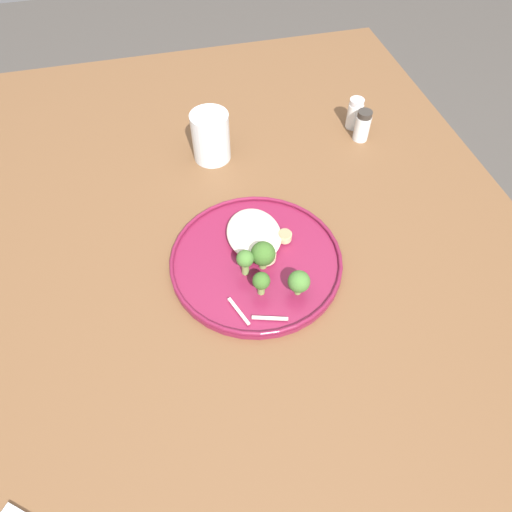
# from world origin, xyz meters

# --- Properties ---
(ground) EXTENTS (6.00, 6.00, 0.00)m
(ground) POSITION_xyz_m (0.00, 0.00, 0.00)
(ground) COLOR #47423D
(wooden_dining_table) EXTENTS (1.40, 1.00, 0.74)m
(wooden_dining_table) POSITION_xyz_m (0.00, 0.00, 0.66)
(wooden_dining_table) COLOR brown
(wooden_dining_table) RESTS_ON ground
(dinner_plate) EXTENTS (0.29, 0.29, 0.02)m
(dinner_plate) POSITION_xyz_m (0.03, -0.01, 0.75)
(dinner_plate) COLOR maroon
(dinner_plate) RESTS_ON wooden_dining_table
(noodle_bed) EXTENTS (0.12, 0.09, 0.02)m
(noodle_bed) POSITION_xyz_m (-0.02, 0.00, 0.76)
(noodle_bed) COLOR beige
(noodle_bed) RESTS_ON dinner_plate
(seared_scallop_right_edge) EXTENTS (0.02, 0.02, 0.02)m
(seared_scallop_right_edge) POSITION_xyz_m (-0.02, 0.00, 0.76)
(seared_scallop_right_edge) COLOR beige
(seared_scallop_right_edge) RESTS_ON dinner_plate
(seared_scallop_front_small) EXTENTS (0.02, 0.02, 0.02)m
(seared_scallop_front_small) POSITION_xyz_m (-0.00, 0.05, 0.76)
(seared_scallop_front_small) COLOR #E5C689
(seared_scallop_front_small) RESTS_ON dinner_plate
(seared_scallop_on_noodles) EXTENTS (0.02, 0.02, 0.02)m
(seared_scallop_on_noodles) POSITION_xyz_m (-0.03, -0.02, 0.76)
(seared_scallop_on_noodles) COLOR beige
(seared_scallop_on_noodles) RESTS_ON dinner_plate
(seared_scallop_half_hidden) EXTENTS (0.03, 0.03, 0.01)m
(seared_scallop_half_hidden) POSITION_xyz_m (-0.01, -0.01, 0.76)
(seared_scallop_half_hidden) COLOR beige
(seared_scallop_half_hidden) RESTS_ON dinner_plate
(seared_scallop_tiny_bay) EXTENTS (0.03, 0.03, 0.01)m
(seared_scallop_tiny_bay) POSITION_xyz_m (0.03, 0.01, 0.76)
(seared_scallop_tiny_bay) COLOR beige
(seared_scallop_tiny_bay) RESTS_ON dinner_plate
(broccoli_floret_beside_noodles) EXTENTS (0.04, 0.04, 0.05)m
(broccoli_floret_beside_noodles) POSITION_xyz_m (0.04, -0.00, 0.78)
(broccoli_floret_beside_noodles) COLOR #7A994C
(broccoli_floret_beside_noodles) RESTS_ON dinner_plate
(broccoli_floret_tall_stalk) EXTENTS (0.04, 0.04, 0.05)m
(broccoli_floret_tall_stalk) POSITION_xyz_m (0.11, 0.04, 0.78)
(broccoli_floret_tall_stalk) COLOR #7A994C
(broccoli_floret_tall_stalk) RESTS_ON dinner_plate
(broccoli_floret_near_rim) EXTENTS (0.03, 0.03, 0.05)m
(broccoli_floret_near_rim) POSITION_xyz_m (0.09, -0.02, 0.78)
(broccoli_floret_near_rim) COLOR #7A994C
(broccoli_floret_near_rim) RESTS_ON dinner_plate
(broccoli_floret_small_sprig) EXTENTS (0.03, 0.03, 0.05)m
(broccoli_floret_small_sprig) POSITION_xyz_m (0.05, -0.03, 0.78)
(broccoli_floret_small_sprig) COLOR #7A994C
(broccoli_floret_small_sprig) RESTS_ON dinner_plate
(onion_sliver_short_strip) EXTENTS (0.05, 0.02, 0.00)m
(onion_sliver_short_strip) POSITION_xyz_m (0.12, -0.06, 0.75)
(onion_sliver_short_strip) COLOR silver
(onion_sliver_short_strip) RESTS_ON dinner_plate
(onion_sliver_long_sliver) EXTENTS (0.02, 0.05, 0.00)m
(onion_sliver_long_sliver) POSITION_xyz_m (0.15, -0.02, 0.75)
(onion_sliver_long_sliver) COLOR silver
(onion_sliver_long_sliver) RESTS_ON dinner_plate
(water_glass) EXTENTS (0.08, 0.08, 0.10)m
(water_glass) POSITION_xyz_m (-0.26, -0.03, 0.78)
(water_glass) COLOR silver
(water_glass) RESTS_ON wooden_dining_table
(salt_shaker) EXTENTS (0.03, 0.03, 0.07)m
(salt_shaker) POSITION_xyz_m (-0.29, 0.29, 0.77)
(salt_shaker) COLOR white
(salt_shaker) RESTS_ON wooden_dining_table
(pepper_shaker) EXTENTS (0.03, 0.03, 0.07)m
(pepper_shaker) POSITION_xyz_m (-0.24, 0.29, 0.77)
(pepper_shaker) COLOR white
(pepper_shaker) RESTS_ON wooden_dining_table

